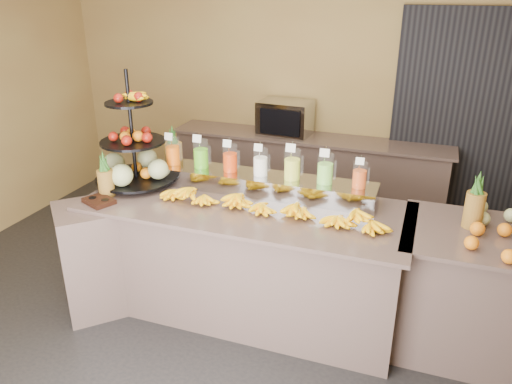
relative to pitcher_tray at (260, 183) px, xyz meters
The scene contains 20 objects.
ground 1.16m from the pitcher_tray, 92.44° to the right, with size 6.00×6.00×0.00m, color black.
room_envelope 0.91m from the pitcher_tray, 51.68° to the left, with size 6.04×5.02×2.82m.
buffet_counter 0.64m from the pitcher_tray, 113.62° to the right, with size 2.75×1.25×0.93m.
right_counter 1.77m from the pitcher_tray, ahead, with size 1.08×0.88×0.93m.
back_ledge 1.75m from the pitcher_tray, 90.85° to the left, with size 3.10×0.55×0.93m.
pitcher_tray is the anchor object (origin of this frame).
juice_pitcher_orange_a 0.80m from the pitcher_tray, behind, with size 0.12×0.13×0.29m.
juice_pitcher_green 0.55m from the pitcher_tray, behind, with size 0.13×0.13×0.31m.
juice_pitcher_orange_b 0.31m from the pitcher_tray, behind, with size 0.12×0.12×0.29m.
juice_pitcher_milk 0.17m from the pitcher_tray, 101.95° to the right, with size 0.12×0.12×0.28m.
juice_pitcher_lemon 0.32m from the pitcher_tray, ahead, with size 0.13×0.13×0.31m.
juice_pitcher_lime 0.55m from the pitcher_tray, ahead, with size 0.12×0.13×0.30m.
juice_pitcher_orange_c 0.80m from the pitcher_tray, ahead, with size 0.11×0.11×0.26m.
banana_heap 0.37m from the pitcher_tray, 64.28° to the right, with size 1.79×0.16×0.15m.
fruit_stand 1.02m from the pitcher_tray, 169.83° to the right, with size 0.68×0.68×0.95m.
condiment_caddy 1.26m from the pitcher_tray, 150.22° to the right, with size 0.23×0.17×0.03m, color black.
pineapple_left_a 1.22m from the pitcher_tray, 156.92° to the right, with size 0.13×0.13×0.38m.
pineapple_left_b 0.87m from the pitcher_tray, behind, with size 0.16×0.16×0.45m.
right_fruit_pile 1.75m from the pitcher_tray, ahead, with size 0.48×0.46×0.25m.
oven_warmer 1.70m from the pitcher_tray, 100.03° to the left, with size 0.56×0.39×0.38m, color gray.
Camera 1 is at (1.25, -2.93, 2.49)m, focal length 35.00 mm.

